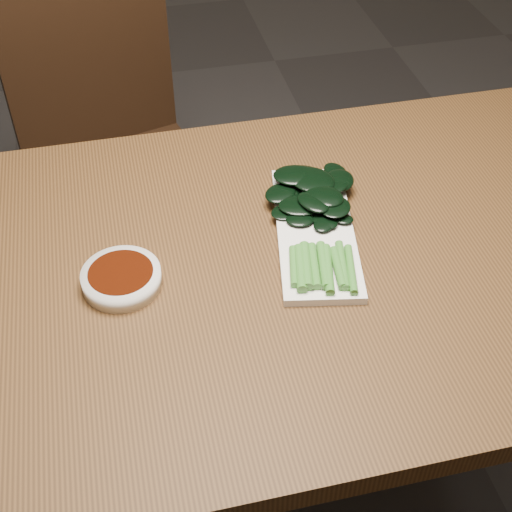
{
  "coord_description": "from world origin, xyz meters",
  "views": [
    {
      "loc": [
        -0.18,
        -0.8,
        1.53
      ],
      "look_at": [
        0.01,
        0.0,
        0.76
      ],
      "focal_mm": 50.0,
      "sensor_mm": 36.0,
      "label": 1
    }
  ],
  "objects_px": {
    "serving_plate": "(315,231)",
    "gai_lan": "(313,207)",
    "table": "(251,292)",
    "chair_far": "(115,152)",
    "sauce_bowl": "(122,278)"
  },
  "relations": [
    {
      "from": "table",
      "to": "chair_far",
      "type": "relative_size",
      "value": 1.57
    },
    {
      "from": "chair_far",
      "to": "serving_plate",
      "type": "height_order",
      "value": "chair_far"
    },
    {
      "from": "table",
      "to": "serving_plate",
      "type": "bearing_deg",
      "value": 18.5
    },
    {
      "from": "chair_far",
      "to": "serving_plate",
      "type": "relative_size",
      "value": 2.62
    },
    {
      "from": "table",
      "to": "serving_plate",
      "type": "height_order",
      "value": "serving_plate"
    },
    {
      "from": "table",
      "to": "gai_lan",
      "type": "xyz_separation_m",
      "value": [
        0.12,
        0.08,
        0.1
      ]
    },
    {
      "from": "table",
      "to": "sauce_bowl",
      "type": "distance_m",
      "value": 0.22
    },
    {
      "from": "chair_far",
      "to": "sauce_bowl",
      "type": "distance_m",
      "value": 0.8
    },
    {
      "from": "table",
      "to": "chair_far",
      "type": "bearing_deg",
      "value": 104.29
    },
    {
      "from": "serving_plate",
      "to": "chair_far",
      "type": "bearing_deg",
      "value": 113.55
    },
    {
      "from": "chair_far",
      "to": "table",
      "type": "bearing_deg",
      "value": -90.93
    },
    {
      "from": "chair_far",
      "to": "gai_lan",
      "type": "xyz_separation_m",
      "value": [
        0.31,
        -0.66,
        0.29
      ]
    },
    {
      "from": "table",
      "to": "gai_lan",
      "type": "height_order",
      "value": "gai_lan"
    },
    {
      "from": "sauce_bowl",
      "to": "gai_lan",
      "type": "bearing_deg",
      "value": 14.27
    },
    {
      "from": "serving_plate",
      "to": "gai_lan",
      "type": "height_order",
      "value": "gai_lan"
    }
  ]
}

